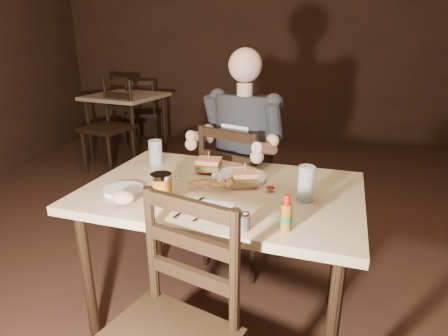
# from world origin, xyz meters

# --- Properties ---
(room_shell) EXTENTS (7.00, 7.00, 7.00)m
(room_shell) POSITION_xyz_m (0.00, 0.00, 1.40)
(room_shell) COLOR #321A12
(room_shell) RESTS_ON ground
(main_table) EXTENTS (1.37, 1.02, 0.77)m
(main_table) POSITION_xyz_m (-0.25, -0.18, 0.69)
(main_table) COLOR tan
(main_table) RESTS_ON ground
(bg_table) EXTENTS (0.98, 0.98, 0.77)m
(bg_table) POSITION_xyz_m (-1.87, 2.50, 0.68)
(bg_table) COLOR tan
(bg_table) RESTS_ON ground
(chair_far) EXTENTS (0.60, 0.62, 0.95)m
(chair_far) POSITION_xyz_m (-0.21, 0.41, 0.47)
(chair_far) COLOR black
(chair_far) RESTS_ON ground
(bg_chair_far) EXTENTS (0.50, 0.53, 0.90)m
(bg_chair_far) POSITION_xyz_m (-1.87, 3.05, 0.45)
(bg_chair_far) COLOR black
(bg_chair_far) RESTS_ON ground
(bg_chair_near) EXTENTS (0.60, 0.62, 0.99)m
(bg_chair_near) POSITION_xyz_m (-1.87, 1.95, 0.50)
(bg_chair_near) COLOR black
(bg_chair_near) RESTS_ON ground
(diner) EXTENTS (0.63, 0.58, 0.89)m
(diner) POSITION_xyz_m (-0.23, 0.37, 0.93)
(diner) COLOR #28272B
(diner) RESTS_ON chair_far
(dinner_plate) EXTENTS (0.30, 0.30, 0.01)m
(dinner_plate) POSITION_xyz_m (-0.19, -0.06, 0.78)
(dinner_plate) COLOR white
(dinner_plate) RESTS_ON main_table
(sandwich_left) EXTENTS (0.12, 0.10, 0.10)m
(sandwich_left) POSITION_xyz_m (-0.35, 0.01, 0.84)
(sandwich_left) COLOR tan
(sandwich_left) RESTS_ON dinner_plate
(sandwich_right) EXTENTS (0.13, 0.12, 0.10)m
(sandwich_right) POSITION_xyz_m (-0.15, -0.15, 0.83)
(sandwich_right) COLOR tan
(sandwich_right) RESTS_ON dinner_plate
(fries_pile) EXTENTS (0.27, 0.21, 0.04)m
(fries_pile) POSITION_xyz_m (-0.29, -0.19, 0.80)
(fries_pile) COLOR tan
(fries_pile) RESTS_ON dinner_plate
(ketchup_dollop) EXTENTS (0.05, 0.05, 0.01)m
(ketchup_dollop) POSITION_xyz_m (-0.03, -0.19, 0.79)
(ketchup_dollop) COLOR maroon
(ketchup_dollop) RESTS_ON dinner_plate
(glass_left) EXTENTS (0.08, 0.08, 0.13)m
(glass_left) POSITION_xyz_m (-0.66, 0.10, 0.84)
(glass_left) COLOR silver
(glass_left) RESTS_ON main_table
(glass_right) EXTENTS (0.08, 0.08, 0.16)m
(glass_right) POSITION_xyz_m (0.12, -0.26, 0.85)
(glass_right) COLOR silver
(glass_right) RESTS_ON main_table
(hot_sauce) EXTENTS (0.05, 0.05, 0.14)m
(hot_sauce) POSITION_xyz_m (0.04, -0.53, 0.84)
(hot_sauce) COLOR #925410
(hot_sauce) RESTS_ON main_table
(salt_shaker) EXTENTS (0.04, 0.04, 0.06)m
(salt_shaker) POSITION_xyz_m (-0.13, -0.56, 0.80)
(salt_shaker) COLOR white
(salt_shaker) RESTS_ON main_table
(pepper_shaker) EXTENTS (0.04, 0.04, 0.07)m
(pepper_shaker) POSITION_xyz_m (-0.10, -0.56, 0.80)
(pepper_shaker) COLOR #38332D
(pepper_shaker) RESTS_ON main_table
(syrup_dispenser) EXTENTS (0.10, 0.10, 0.12)m
(syrup_dispenser) POSITION_xyz_m (-0.48, -0.35, 0.83)
(syrup_dispenser) COLOR #925410
(syrup_dispenser) RESTS_ON main_table
(napkin) EXTENTS (0.17, 0.16, 0.00)m
(napkin) POSITION_xyz_m (-0.25, -0.41, 0.77)
(napkin) COLOR white
(napkin) RESTS_ON main_table
(knife) EXTENTS (0.09, 0.21, 0.01)m
(knife) POSITION_xyz_m (-0.34, -0.42, 0.78)
(knife) COLOR silver
(knife) RESTS_ON napkin
(fork) EXTENTS (0.07, 0.14, 0.00)m
(fork) POSITION_xyz_m (-0.27, -0.47, 0.78)
(fork) COLOR silver
(fork) RESTS_ON napkin
(side_plate) EXTENTS (0.20, 0.20, 0.01)m
(side_plate) POSITION_xyz_m (-0.68, -0.30, 0.78)
(side_plate) COLOR white
(side_plate) RESTS_ON main_table
(bread_roll) EXTENTS (0.11, 0.09, 0.06)m
(bread_roll) POSITION_xyz_m (-0.62, -0.44, 0.81)
(bread_roll) COLOR tan
(bread_roll) RESTS_ON side_plate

